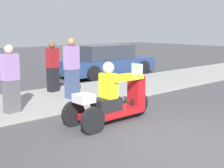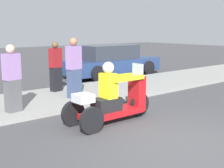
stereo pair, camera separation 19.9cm
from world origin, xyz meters
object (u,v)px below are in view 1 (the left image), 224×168
Objects in this scene: spectator_with_child at (53,68)px; spectator_near_curb at (11,80)px; parked_car_lot_far at (106,61)px; motorcycle_trike at (112,101)px; spectator_mid_group at (72,69)px.

spectator_with_child is 0.97× the size of spectator_near_curb.
spectator_near_curb is at bearing -149.01° from parked_car_lot_far.
motorcycle_trike reaches higher than parked_car_lot_far.
parked_car_lot_far is (4.47, 5.53, 0.17)m from motorcycle_trike.
spectator_near_curb reaches higher than parked_car_lot_far.
motorcycle_trike is at bearing -98.61° from spectator_with_child.
spectator_near_curb is 0.36× the size of parked_car_lot_far.
spectator_mid_group reaches higher than spectator_with_child.
spectator_with_child is at bearing -152.47° from parked_car_lot_far.
spectator_with_child is 4.45m from parked_car_lot_far.
parked_car_lot_far is at bearing 30.99° from spectator_near_curb.
spectator_near_curb is at bearing 128.87° from motorcycle_trike.
spectator_with_child reaches higher than parked_car_lot_far.
motorcycle_trike is 3.54m from spectator_with_child.
motorcycle_trike is 2.50m from spectator_near_curb.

